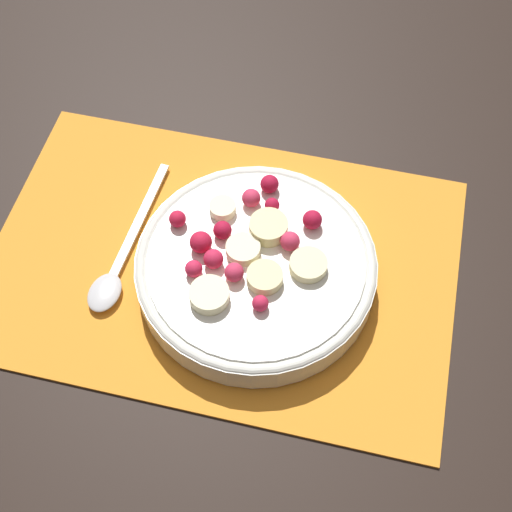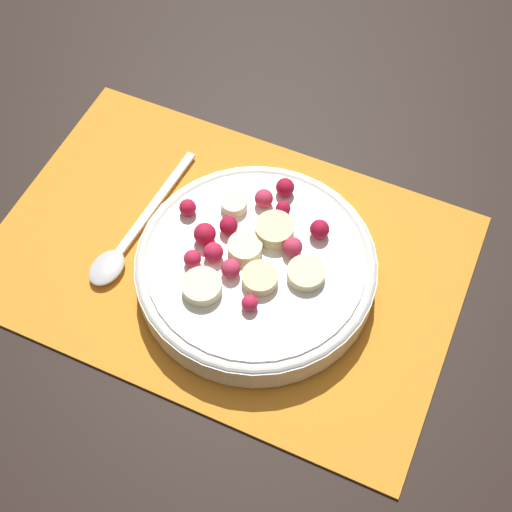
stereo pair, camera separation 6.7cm
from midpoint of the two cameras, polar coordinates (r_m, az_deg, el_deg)
The scene contains 4 objects.
ground_plane at distance 0.72m, azimuth -5.37°, elevation -0.86°, with size 3.00×3.00×0.00m, color black.
placemat at distance 0.72m, azimuth -5.39°, elevation -0.74°, with size 0.47×0.32×0.01m.
fruit_bowl at distance 0.69m, azimuth -2.82°, elevation -1.05°, with size 0.23×0.23×0.06m.
spoon at distance 0.73m, azimuth -13.69°, elevation -1.10°, with size 0.03×0.19×0.01m.
Camera 1 is at (0.12, -0.36, 0.62)m, focal length 50.00 mm.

